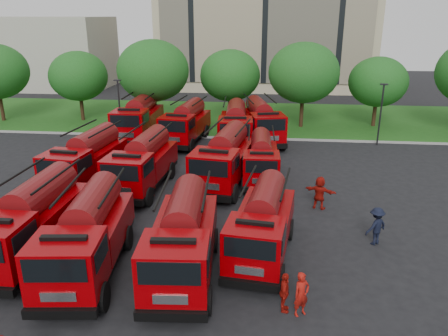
% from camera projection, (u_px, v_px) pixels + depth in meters
% --- Properties ---
extents(ground, '(140.00, 140.00, 0.00)m').
position_uv_depth(ground, '(206.00, 235.00, 21.58)').
color(ground, black).
rests_on(ground, ground).
extents(lawn, '(70.00, 16.00, 0.12)m').
position_uv_depth(lawn, '(241.00, 118.00, 45.94)').
color(lawn, '#194E14').
rests_on(lawn, ground).
extents(curb, '(70.00, 0.30, 0.14)m').
position_uv_depth(curb, '(235.00, 138.00, 38.34)').
color(curb, gray).
rests_on(curb, ground).
extents(side_building, '(18.00, 12.00, 10.00)m').
position_uv_depth(side_building, '(46.00, 53.00, 64.11)').
color(side_building, '#A6A293').
rests_on(side_building, ground).
extents(tree_1, '(5.71, 5.71, 6.98)m').
position_uv_depth(tree_1, '(78.00, 76.00, 43.20)').
color(tree_1, '#382314').
rests_on(tree_1, ground).
extents(tree_2, '(6.72, 6.72, 8.22)m').
position_uv_depth(tree_2, '(153.00, 71.00, 40.74)').
color(tree_2, '#382314').
rests_on(tree_2, ground).
extents(tree_3, '(5.88, 5.88, 7.19)m').
position_uv_depth(tree_3, '(230.00, 75.00, 42.62)').
color(tree_3, '#382314').
rests_on(tree_3, ground).
extents(tree_4, '(6.55, 6.55, 8.01)m').
position_uv_depth(tree_4, '(304.00, 73.00, 40.35)').
color(tree_4, '#382314').
rests_on(tree_4, ground).
extents(tree_5, '(5.46, 5.46, 6.68)m').
position_uv_depth(tree_5, '(378.00, 82.00, 40.90)').
color(tree_5, '#382314').
rests_on(tree_5, ground).
extents(lamp_post_0, '(0.60, 0.25, 5.11)m').
position_uv_depth(lamp_post_0, '(119.00, 105.00, 37.72)').
color(lamp_post_0, black).
rests_on(lamp_post_0, ground).
extents(lamp_post_1, '(0.60, 0.25, 5.11)m').
position_uv_depth(lamp_post_1, '(381.00, 111.00, 35.57)').
color(lamp_post_1, black).
rests_on(lamp_post_1, ground).
extents(fire_truck_0, '(2.82, 7.47, 3.38)m').
position_uv_depth(fire_truck_0, '(31.00, 221.00, 19.32)').
color(fire_truck_0, black).
rests_on(fire_truck_0, ground).
extents(fire_truck_1, '(3.34, 7.57, 3.34)m').
position_uv_depth(fire_truck_1, '(87.00, 235.00, 18.08)').
color(fire_truck_1, black).
rests_on(fire_truck_1, ground).
extents(fire_truck_2, '(3.05, 7.38, 3.29)m').
position_uv_depth(fire_truck_2, '(183.00, 238.00, 17.92)').
color(fire_truck_2, black).
rests_on(fire_truck_2, ground).
extents(fire_truck_3, '(3.16, 6.98, 3.07)m').
position_uv_depth(fire_truck_3, '(262.00, 223.00, 19.42)').
color(fire_truck_3, black).
rests_on(fire_truck_3, ground).
extents(fire_truck_4, '(3.27, 7.52, 3.32)m').
position_uv_depth(fire_truck_4, '(87.00, 159.00, 27.67)').
color(fire_truck_4, black).
rests_on(fire_truck_4, ground).
extents(fire_truck_5, '(3.08, 7.47, 3.33)m').
position_uv_depth(fire_truck_5, '(143.00, 162.00, 27.00)').
color(fire_truck_5, black).
rests_on(fire_truck_5, ground).
extents(fire_truck_6, '(3.64, 7.88, 3.46)m').
position_uv_depth(fire_truck_6, '(224.00, 158.00, 27.52)').
color(fire_truck_6, black).
rests_on(fire_truck_6, ground).
extents(fire_truck_7, '(2.49, 6.40, 2.88)m').
position_uv_depth(fire_truck_7, '(261.00, 159.00, 28.41)').
color(fire_truck_7, black).
rests_on(fire_truck_7, ground).
extents(fire_truck_8, '(3.01, 7.95, 3.60)m').
position_uv_depth(fire_truck_8, '(139.00, 118.00, 37.87)').
color(fire_truck_8, black).
rests_on(fire_truck_8, ground).
extents(fire_truck_9, '(3.36, 7.55, 3.33)m').
position_uv_depth(fire_truck_9, '(186.00, 123.00, 36.71)').
color(fire_truck_9, black).
rests_on(fire_truck_9, ground).
extents(fire_truck_10, '(3.15, 7.72, 3.45)m').
position_uv_depth(fire_truck_10, '(236.00, 126.00, 35.58)').
color(fire_truck_10, black).
rests_on(fire_truck_10, ground).
extents(fire_truck_11, '(4.21, 7.92, 3.43)m').
position_uv_depth(fire_truck_11, '(261.00, 122.00, 36.98)').
color(fire_truck_11, black).
rests_on(fire_truck_11, ground).
extents(firefighter_0, '(0.78, 0.73, 1.72)m').
position_uv_depth(firefighter_0, '(300.00, 314.00, 15.92)').
color(firefighter_0, '#98120B').
rests_on(firefighter_0, ground).
extents(firefighter_2, '(0.58, 0.95, 1.58)m').
position_uv_depth(firefighter_2, '(283.00, 311.00, 16.10)').
color(firefighter_2, '#98120B').
rests_on(firefighter_2, ground).
extents(firefighter_3, '(1.34, 1.21, 1.87)m').
position_uv_depth(firefighter_3, '(374.00, 244.00, 20.81)').
color(firefighter_3, black).
rests_on(firefighter_3, ground).
extents(firefighter_4, '(1.08, 0.97, 1.86)m').
position_uv_depth(firefighter_4, '(149.00, 196.00, 26.22)').
color(firefighter_4, '#98120B').
rests_on(firefighter_4, ground).
extents(firefighter_5, '(1.92, 1.37, 1.90)m').
position_uv_depth(firefighter_5, '(318.00, 208.00, 24.61)').
color(firefighter_5, '#98120B').
rests_on(firefighter_5, ground).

